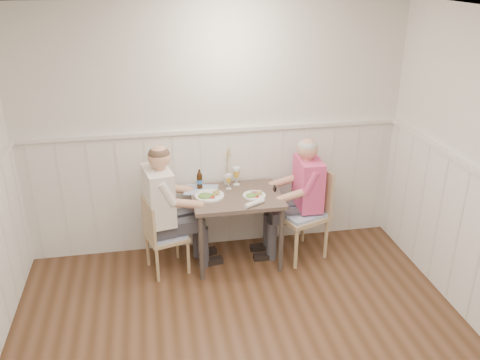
{
  "coord_description": "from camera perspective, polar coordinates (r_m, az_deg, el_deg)",
  "views": [
    {
      "loc": [
        -0.65,
        -2.71,
        2.93
      ],
      "look_at": [
        0.16,
        1.64,
        1.0
      ],
      "focal_mm": 38.0,
      "sensor_mm": 36.0,
      "label": 1
    }
  ],
  "objects": [
    {
      "name": "dining_table",
      "position": [
        5.16,
        -0.41,
        -2.72
      ],
      "size": [
        0.9,
        0.7,
        0.75
      ],
      "color": "#4F3C32",
      "rests_on": "ground"
    },
    {
      "name": "diner_cream",
      "position": [
        5.09,
        -8.48,
        -4.34
      ],
      "size": [
        0.68,
        0.49,
        1.36
      ],
      "color": "#3F3F47",
      "rests_on": "ground"
    },
    {
      "name": "chair_right",
      "position": [
        5.37,
        7.38,
        -3.26
      ],
      "size": [
        0.59,
        0.59,
        0.97
      ],
      "color": "#9B7F59",
      "rests_on": "ground"
    },
    {
      "name": "plate_diner",
      "position": [
        5.06,
        -3.59,
        -1.71
      ],
      "size": [
        0.3,
        0.3,
        0.07
      ],
      "color": "white",
      "rests_on": "dining_table"
    },
    {
      "name": "beer_glass_b",
      "position": [
        5.2,
        -1.3,
        0.09
      ],
      "size": [
        0.06,
        0.06,
        0.16
      ],
      "color": "silver",
      "rests_on": "dining_table"
    },
    {
      "name": "grass_vase",
      "position": [
        5.29,
        -1.59,
        1.5
      ],
      "size": [
        0.05,
        0.05,
        0.44
      ],
      "color": "silver",
      "rests_on": "dining_table"
    },
    {
      "name": "beer_bottle",
      "position": [
        5.23,
        -4.56,
        -0.03
      ],
      "size": [
        0.06,
        0.06,
        0.21
      ],
      "color": "black",
      "rests_on": "dining_table"
    },
    {
      "name": "gingham_mat",
      "position": [
        5.23,
        -4.38,
        -1.1
      ],
      "size": [
        0.39,
        0.34,
        0.01
      ],
      "color": "#4261A4",
      "rests_on": "dining_table"
    },
    {
      "name": "rolled_napkin",
      "position": [
        4.89,
        1.65,
        -2.61
      ],
      "size": [
        0.22,
        0.15,
        0.05
      ],
      "color": "white",
      "rests_on": "dining_table"
    },
    {
      "name": "beer_glass_a",
      "position": [
        5.29,
        -0.41,
        0.78
      ],
      "size": [
        0.08,
        0.08,
        0.2
      ],
      "color": "silver",
      "rests_on": "dining_table"
    },
    {
      "name": "chair_left",
      "position": [
        5.12,
        -8.79,
        -5.94
      ],
      "size": [
        0.47,
        0.47,
        0.8
      ],
      "color": "#9B7F59",
      "rests_on": "ground"
    },
    {
      "name": "wainscot",
      "position": [
        4.12,
        0.29,
        -9.36
      ],
      "size": [
        4.0,
        4.49,
        1.34
      ],
      "color": "silver",
      "rests_on": "ground"
    },
    {
      "name": "room_shell",
      "position": [
        3.13,
        2.68,
        -3.29
      ],
      "size": [
        4.04,
        4.54,
        2.6
      ],
      "color": "silver",
      "rests_on": "ground"
    },
    {
      "name": "man_in_pink",
      "position": [
        5.38,
        7.11,
        -2.88
      ],
      "size": [
        0.61,
        0.43,
        1.31
      ],
      "color": "#3F3F47",
      "rests_on": "ground"
    },
    {
      "name": "plate_man",
      "position": [
        5.07,
        1.55,
        -1.66
      ],
      "size": [
        0.23,
        0.23,
        0.06
      ],
      "color": "white",
      "rests_on": "dining_table"
    }
  ]
}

